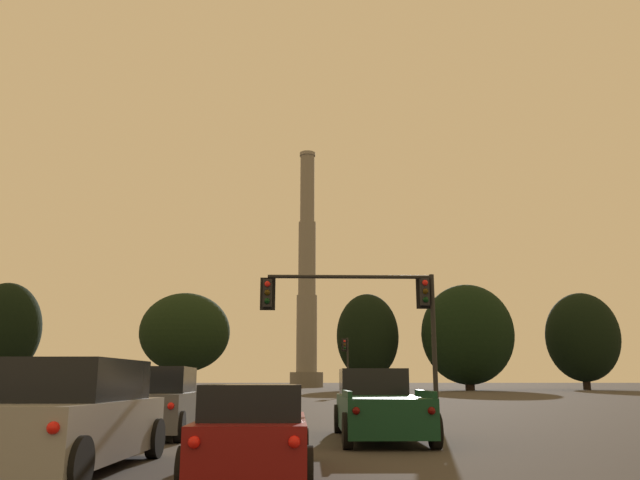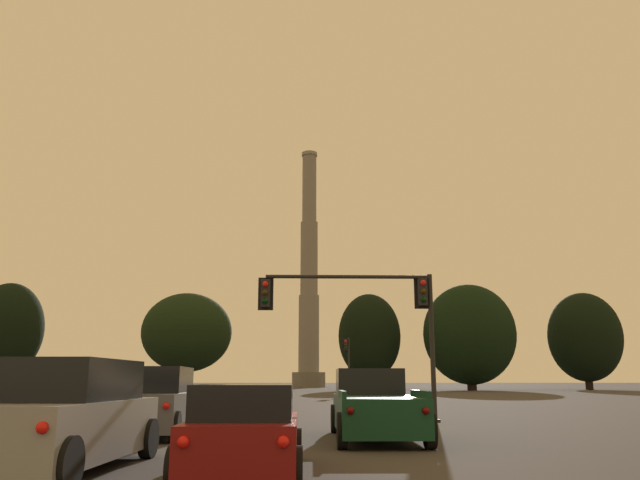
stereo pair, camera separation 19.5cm
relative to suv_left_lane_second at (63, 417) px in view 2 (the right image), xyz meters
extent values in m
cube|color=gray|center=(0.00, -0.03, -0.21)|extent=(2.14, 4.88, 0.95)
cube|color=black|center=(0.00, 0.09, 0.61)|extent=(1.91, 2.88, 0.70)
cylinder|color=black|center=(-0.85, 1.94, -0.52)|extent=(0.26, 0.77, 0.76)
cylinder|color=black|center=(1.03, 1.85, -0.52)|extent=(0.26, 0.77, 0.76)
cylinder|color=black|center=(0.85, -2.00, -0.52)|extent=(0.26, 0.77, 0.76)
sphere|color=red|center=(0.67, -2.48, 0.00)|extent=(0.17, 0.17, 0.17)
cube|color=#4C4F54|center=(-0.11, 6.83, -0.21)|extent=(2.14, 4.88, 0.95)
cube|color=black|center=(-0.11, 6.95, 0.61)|extent=(1.90, 2.88, 0.70)
cylinder|color=black|center=(-1.14, 8.71, -0.52)|extent=(0.25, 0.77, 0.76)
cylinder|color=black|center=(0.74, 8.79, -0.52)|extent=(0.25, 0.77, 0.76)
cylinder|color=black|center=(-0.96, 4.86, -0.52)|extent=(0.25, 0.77, 0.76)
cylinder|color=black|center=(0.92, 4.95, -0.52)|extent=(0.25, 0.77, 0.76)
sphere|color=red|center=(-0.78, 4.38, 0.00)|extent=(0.17, 0.17, 0.17)
sphere|color=red|center=(0.78, 4.45, 0.00)|extent=(0.17, 0.17, 0.17)
cube|color=maroon|center=(3.13, -0.19, -0.37)|extent=(1.77, 4.02, 0.72)
cube|color=black|center=(3.14, -0.59, 0.26)|extent=(1.58, 1.92, 0.55)
cylinder|color=black|center=(2.27, 1.43, -0.60)|extent=(0.23, 0.60, 0.60)
cylinder|color=black|center=(3.95, 1.45, -0.60)|extent=(0.23, 0.60, 0.60)
cylinder|color=black|center=(2.31, -1.82, -0.60)|extent=(0.23, 0.60, 0.60)
cylinder|color=black|center=(3.99, -1.80, -0.60)|extent=(0.23, 0.60, 0.60)
sphere|color=red|center=(2.48, -2.22, -0.21)|extent=(0.17, 0.17, 0.17)
sphere|color=red|center=(3.84, -2.20, -0.21)|extent=(0.17, 0.17, 0.17)
cube|color=#0F3823|center=(5.95, 5.53, -0.24)|extent=(2.04, 5.42, 0.88)
cube|color=black|center=(5.96, 7.29, 0.56)|extent=(1.85, 1.81, 0.72)
cube|color=#0F3823|center=(5.00, 4.15, 0.28)|extent=(0.12, 2.43, 0.16)
cube|color=#0F3823|center=(6.88, 4.14, 0.28)|extent=(0.12, 2.43, 0.16)
cylinder|color=black|center=(4.99, 7.74, -0.50)|extent=(0.23, 0.80, 0.80)
cylinder|color=black|center=(6.95, 7.72, -0.50)|extent=(0.23, 0.80, 0.80)
cylinder|color=black|center=(4.95, 3.34, -0.50)|extent=(0.23, 0.80, 0.80)
cylinder|color=black|center=(6.91, 3.32, -0.50)|extent=(0.23, 0.80, 0.80)
sphere|color=#500705|center=(5.11, 2.82, -0.04)|extent=(0.17, 0.17, 0.17)
sphere|color=#500705|center=(6.75, 2.80, -0.04)|extent=(0.17, 0.17, 0.17)
cylinder|color=black|center=(8.85, 12.33, 1.82)|extent=(0.18, 0.18, 5.44)
cylinder|color=black|center=(8.85, 12.33, -0.85)|extent=(0.40, 0.40, 0.10)
cube|color=black|center=(8.56, 12.33, 3.87)|extent=(0.34, 0.34, 1.04)
cube|color=black|center=(8.56, 12.51, 3.87)|extent=(0.58, 0.03, 1.25)
sphere|color=red|center=(8.56, 12.14, 4.20)|extent=(0.22, 0.22, 0.22)
sphere|color=#352604|center=(8.56, 12.14, 3.87)|extent=(0.22, 0.22, 0.22)
sphere|color=black|center=(8.56, 12.14, 3.55)|extent=(0.22, 0.22, 0.22)
cylinder|color=black|center=(5.72, 12.33, 4.44)|extent=(6.26, 0.14, 0.14)
sphere|color=black|center=(8.85, 12.33, 4.44)|extent=(0.18, 0.18, 0.18)
cube|color=black|center=(2.59, 12.33, 3.80)|extent=(0.34, 0.34, 1.04)
cube|color=black|center=(2.59, 12.51, 3.80)|extent=(0.58, 0.03, 1.25)
sphere|color=red|center=(2.59, 12.14, 4.13)|extent=(0.22, 0.22, 0.22)
sphere|color=#352604|center=(2.59, 12.14, 3.80)|extent=(0.22, 0.22, 0.22)
sphere|color=black|center=(2.59, 12.14, 3.48)|extent=(0.22, 0.22, 0.22)
cylinder|color=black|center=(8.22, 49.42, 1.82)|extent=(0.18, 0.18, 5.44)
cylinder|color=black|center=(8.22, 49.42, -0.85)|extent=(0.40, 0.40, 0.10)
cube|color=black|center=(7.93, 49.42, 3.88)|extent=(0.34, 0.34, 1.04)
cube|color=black|center=(7.93, 49.60, 3.88)|extent=(0.58, 0.03, 1.25)
sphere|color=red|center=(7.93, 49.23, 4.20)|extent=(0.22, 0.22, 0.22)
sphere|color=#352604|center=(7.93, 49.23, 3.88)|extent=(0.22, 0.22, 0.22)
sphere|color=black|center=(7.93, 49.23, 3.55)|extent=(0.22, 0.22, 0.22)
cylinder|color=slate|center=(4.65, 113.49, 0.55)|extent=(6.52, 6.52, 2.90)
cylinder|color=gray|center=(4.65, 113.49, 9.57)|extent=(4.08, 4.08, 15.14)
cylinder|color=gray|center=(4.65, 113.49, 24.71)|extent=(3.50, 3.50, 15.14)
cylinder|color=gray|center=(4.65, 113.49, 39.85)|extent=(2.93, 2.93, 15.14)
cylinder|color=gray|center=(4.65, 113.49, 47.07)|extent=(3.29, 3.29, 0.70)
cylinder|color=black|center=(46.63, 83.81, 0.52)|extent=(1.10, 1.10, 2.84)
ellipsoid|color=black|center=(46.63, 83.81, 6.98)|extent=(10.98, 9.88, 13.43)
cylinder|color=black|center=(-39.09, 80.59, 0.90)|extent=(1.00, 1.00, 3.60)
ellipsoid|color=black|center=(-39.09, 80.59, 7.74)|extent=(10.01, 9.01, 13.44)
cylinder|color=black|center=(27.87, 79.73, 0.39)|extent=(1.33, 1.33, 2.57)
ellipsoid|color=black|center=(27.87, 79.73, 7.09)|extent=(13.34, 12.00, 14.44)
cylinder|color=black|center=(-12.71, 77.81, 1.05)|extent=(1.26, 1.26, 3.89)
ellipsoid|color=black|center=(-12.71, 77.81, 7.13)|extent=(12.61, 11.35, 11.03)
cylinder|color=black|center=(13.60, 82.75, 0.66)|extent=(0.93, 0.93, 3.12)
ellipsoid|color=black|center=(13.60, 82.75, 6.96)|extent=(9.27, 8.35, 12.65)
camera|label=1|loc=(3.95, -11.11, 0.62)|focal=35.00mm
camera|label=2|loc=(4.14, -11.12, 0.62)|focal=35.00mm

